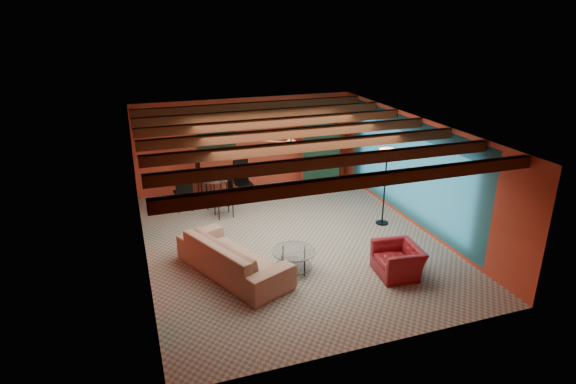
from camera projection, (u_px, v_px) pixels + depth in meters
name	position (u px, v px, depth m)	size (l,w,h in m)	color
room	(289.00, 142.00, 10.58)	(6.52, 8.01, 2.71)	gray
sofa	(233.00, 256.00, 9.79)	(2.66, 1.04, 0.78)	#9D7A65
armchair	(398.00, 260.00, 9.79)	(0.96, 0.84, 0.62)	maroon
coffee_table	(294.00, 260.00, 9.95)	(0.91, 0.91, 0.46)	silver
dining_table	(214.00, 185.00, 13.20)	(2.22, 2.22, 1.16)	silver
armoire	(318.00, 153.00, 14.93)	(1.06, 0.52, 1.85)	maroon
floor_lamp	(385.00, 187.00, 11.89)	(0.40, 0.40, 1.95)	black
ceiling_fan	(291.00, 143.00, 10.48)	(1.50, 1.50, 0.44)	#472614
painting	(216.00, 136.00, 13.96)	(1.05, 0.03, 0.65)	black
potted_plant	(319.00, 115.00, 14.52)	(0.43, 0.37, 0.48)	#26661E
vase	(212.00, 162.00, 12.96)	(0.19, 0.19, 0.20)	orange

